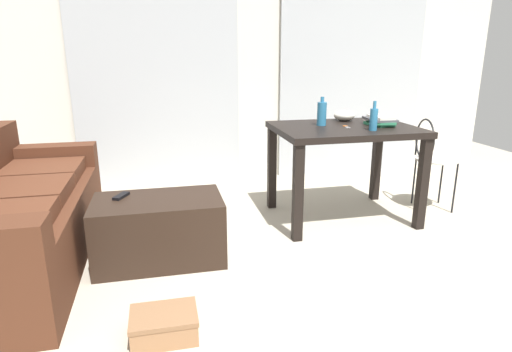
{
  "coord_description": "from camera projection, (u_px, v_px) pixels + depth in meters",
  "views": [
    {
      "loc": [
        -1.08,
        -1.5,
        1.36
      ],
      "look_at": [
        -0.37,
        1.64,
        0.43
      ],
      "focal_mm": 29.94,
      "sensor_mm": 36.0,
      "label": 1
    }
  ],
  "objects": [
    {
      "name": "ground_plane",
      "position": [
        318.0,
        246.0,
        3.13
      ],
      "size": [
        7.63,
        7.63,
        0.0
      ],
      "primitive_type": "plane",
      "color": "#B2A893"
    },
    {
      "name": "wall_back",
      "position": [
        258.0,
        64.0,
        4.65
      ],
      "size": [
        5.64,
        0.1,
        2.51
      ],
      "primitive_type": "cube",
      "color": "silver",
      "rests_on": "ground"
    },
    {
      "name": "curtains",
      "position": [
        259.0,
        75.0,
        4.6
      ],
      "size": [
        3.85,
        0.03,
        2.28
      ],
      "color": "#B2B7BC",
      "rests_on": "ground"
    },
    {
      "name": "couch",
      "position": [
        10.0,
        219.0,
        2.77
      ],
      "size": [
        0.81,
        1.96,
        0.83
      ],
      "color": "#4C2819",
      "rests_on": "ground"
    },
    {
      "name": "coffee_table",
      "position": [
        159.0,
        230.0,
        2.88
      ],
      "size": [
        0.85,
        0.5,
        0.44
      ],
      "color": "black",
      "rests_on": "ground"
    },
    {
      "name": "craft_table",
      "position": [
        344.0,
        140.0,
        3.51
      ],
      "size": [
        1.13,
        0.84,
        0.79
      ],
      "color": "black",
      "rests_on": "ground"
    },
    {
      "name": "wire_chair",
      "position": [
        431.0,
        153.0,
        3.77
      ],
      "size": [
        0.37,
        0.39,
        0.82
      ],
      "color": "silver",
      "rests_on": "ground"
    },
    {
      "name": "bottle_near",
      "position": [
        374.0,
        119.0,
        3.27
      ],
      "size": [
        0.06,
        0.06,
        0.23
      ],
      "color": "teal",
      "rests_on": "craft_table"
    },
    {
      "name": "bottle_far",
      "position": [
        322.0,
        113.0,
        3.5
      ],
      "size": [
        0.08,
        0.08,
        0.23
      ],
      "color": "teal",
      "rests_on": "craft_table"
    },
    {
      "name": "bowl",
      "position": [
        344.0,
        115.0,
        3.76
      ],
      "size": [
        0.18,
        0.18,
        0.09
      ],
      "primitive_type": "ellipsoid",
      "color": "beige",
      "rests_on": "craft_table"
    },
    {
      "name": "book_stack",
      "position": [
        380.0,
        120.0,
        3.52
      ],
      "size": [
        0.23,
        0.32,
        0.08
      ],
      "color": "#2D7F56",
      "rests_on": "craft_table"
    },
    {
      "name": "scissors",
      "position": [
        346.0,
        126.0,
        3.45
      ],
      "size": [
        0.05,
        0.11,
        0.0
      ],
      "color": "#9EA0A5",
      "rests_on": "craft_table"
    },
    {
      "name": "tv_remote_primary",
      "position": [
        121.0,
        196.0,
        2.85
      ],
      "size": [
        0.11,
        0.15,
        0.02
      ],
      "primitive_type": "cube",
      "rotation": [
        0.0,
        0.0,
        -0.47
      ],
      "color": "black",
      "rests_on": "coffee_table"
    },
    {
      "name": "shoebox",
      "position": [
        164.0,
        325.0,
        2.11
      ],
      "size": [
        0.33,
        0.24,
        0.13
      ],
      "color": "#996B47",
      "rests_on": "ground"
    }
  ]
}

